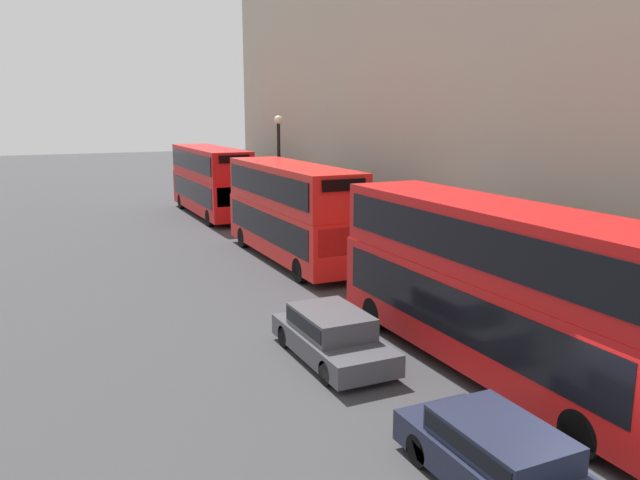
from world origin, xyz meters
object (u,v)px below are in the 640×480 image
object	(u,v)px
bus_leading	(494,281)
bus_third_in_queue	(210,178)
car_dark_sedan	(502,459)
car_hatchback	(332,334)
bus_second_in_queue	(291,208)
pedestrian	(281,214)

from	to	relation	value
bus_leading	bus_third_in_queue	bearing A→B (deg)	90.00
bus_third_in_queue	car_dark_sedan	world-z (taller)	bus_third_in_queue
bus_third_in_queue	car_hatchback	xyz separation A→B (m)	(-3.40, -24.87, -1.70)
bus_second_in_queue	car_dark_sedan	bearing A→B (deg)	-100.73
bus_third_in_queue	car_dark_sedan	size ratio (longest dim) A/B	2.41
bus_third_in_queue	car_hatchback	world-z (taller)	bus_third_in_queue
car_hatchback	car_dark_sedan	bearing A→B (deg)	-90.00
bus_second_in_queue	car_dark_sedan	size ratio (longest dim) A/B	2.34
bus_leading	car_dark_sedan	xyz separation A→B (m)	(-3.40, -4.38, -1.73)
bus_leading	pedestrian	size ratio (longest dim) A/B	6.44
bus_second_in_queue	bus_third_in_queue	distance (m)	13.74
bus_leading	bus_third_in_queue	xyz separation A→B (m)	(-0.00, 27.31, -0.01)
pedestrian	car_dark_sedan	bearing A→B (deg)	-102.94
bus_second_in_queue	bus_third_in_queue	xyz separation A→B (m)	(-0.00, 13.74, 0.02)
car_dark_sedan	pedestrian	distance (m)	26.23
bus_leading	car_dark_sedan	bearing A→B (deg)	-127.85
bus_leading	bus_third_in_queue	world-z (taller)	bus_leading
bus_second_in_queue	car_dark_sedan	world-z (taller)	bus_second_in_queue
bus_third_in_queue	car_hatchback	distance (m)	25.15
bus_second_in_queue	bus_third_in_queue	size ratio (longest dim) A/B	0.97
car_dark_sedan	bus_leading	bearing A→B (deg)	52.15
car_dark_sedan	pedestrian	xyz separation A→B (m)	(5.87, 25.56, 0.12)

